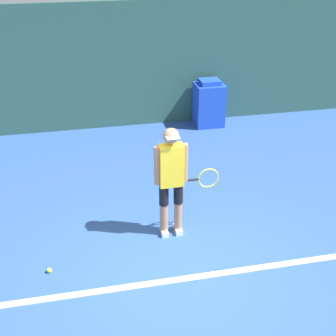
# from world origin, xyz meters

# --- Properties ---
(ground_plane) EXTENTS (24.00, 24.00, 0.00)m
(ground_plane) POSITION_xyz_m (0.00, 0.00, 0.00)
(ground_plane) COLOR #2D5193
(back_wall) EXTENTS (24.00, 0.10, 2.74)m
(back_wall) POSITION_xyz_m (0.00, 5.30, 1.37)
(back_wall) COLOR #2D564C
(back_wall) RESTS_ON ground_plane
(court_baseline) EXTENTS (21.60, 0.10, 0.01)m
(court_baseline) POSITION_xyz_m (0.00, -0.10, 0.01)
(court_baseline) COLOR white
(court_baseline) RESTS_ON ground_plane
(tennis_player) EXTENTS (0.95, 0.28, 1.70)m
(tennis_player) POSITION_xyz_m (0.12, 0.95, 0.95)
(tennis_player) COLOR #A37556
(tennis_player) RESTS_ON ground_plane
(tennis_ball) EXTENTS (0.07, 0.07, 0.07)m
(tennis_ball) POSITION_xyz_m (-1.68, 0.41, 0.03)
(tennis_ball) COLOR #D1E533
(tennis_ball) RESTS_ON ground_plane
(covered_chair) EXTENTS (0.63, 0.56, 1.07)m
(covered_chair) POSITION_xyz_m (1.86, 4.92, 0.51)
(covered_chair) COLOR blue
(covered_chair) RESTS_ON ground_plane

